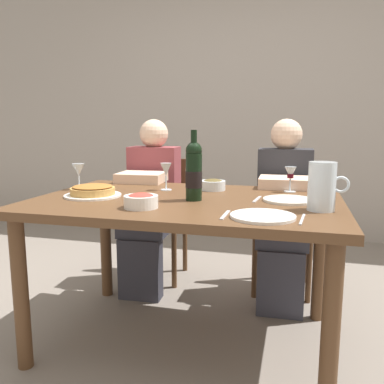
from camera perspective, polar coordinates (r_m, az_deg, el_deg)
The scene contains 21 objects.
ground_plane at distance 2.25m, azimuth -0.71°, elevation -20.30°, with size 8.00×8.00×0.00m, color slate.
back_wall at distance 4.14m, azimuth 7.68°, elevation 13.32°, with size 8.00×0.10×2.80m, color #A3998E.
dining_table at distance 2.01m, azimuth -0.75°, elevation -3.52°, with size 1.50×1.00×0.76m.
wine_bottle at distance 1.92m, azimuth 0.26°, elevation 3.00°, with size 0.08×0.08×0.34m.
water_pitcher at distance 1.78m, azimuth 18.03°, elevation 0.38°, with size 0.17×0.12×0.21m.
baked_tart at distance 2.10m, azimuth -13.97°, elevation 0.14°, with size 0.29×0.29×0.06m.
salad_bowl at distance 1.77m, azimuth -7.29°, elevation -1.18°, with size 0.15×0.15×0.07m.
olive_bowl at distance 2.24m, azimuth 2.99°, elevation 1.11°, with size 0.14×0.14×0.06m.
wine_glass_left_diner at distance 2.23m, azimuth 13.85°, elevation 2.49°, with size 0.06×0.06×0.14m.
wine_glass_right_diner at distance 2.34m, azimuth -15.88°, elevation 2.92°, with size 0.07×0.07×0.15m.
wine_glass_centre at distance 2.23m, azimuth -3.73°, elevation 3.04°, with size 0.06×0.06×0.15m.
dinner_plate_left_setting at distance 1.60m, azimuth 10.06°, elevation -3.42°, with size 0.26×0.26×0.01m, color white.
dinner_plate_right_setting at distance 1.97m, azimuth 13.61°, elevation -1.11°, with size 0.24×0.24×0.01m, color silver.
fork_left_setting at distance 1.62m, azimuth 4.75°, elevation -3.27°, with size 0.16×0.01×0.01m, color silver.
knife_left_setting at distance 1.60m, azimuth 15.44°, elevation -3.78°, with size 0.18×0.01×0.01m, color silver.
knife_right_setting at distance 1.97m, azimuth 17.97°, elevation -1.39°, with size 0.18×0.01×0.01m, color silver.
spoon_right_setting at distance 1.98m, azimuth 9.26°, elevation -1.02°, with size 0.16×0.01×0.01m, color silver.
chair_left at distance 3.00m, azimuth -4.57°, elevation -2.49°, with size 0.42×0.42×0.87m.
diner_left at distance 2.76m, azimuth -6.02°, elevation -1.06°, with size 0.35×0.52×1.16m.
chair_right at distance 2.83m, azimuth 12.91°, elevation -3.43°, with size 0.41×0.41×0.87m.
diner_right at distance 2.58m, azimuth 12.92°, elevation -1.99°, with size 0.34×0.51×1.16m.
Camera 1 is at (0.52, -1.88, 1.12)m, focal length 37.42 mm.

